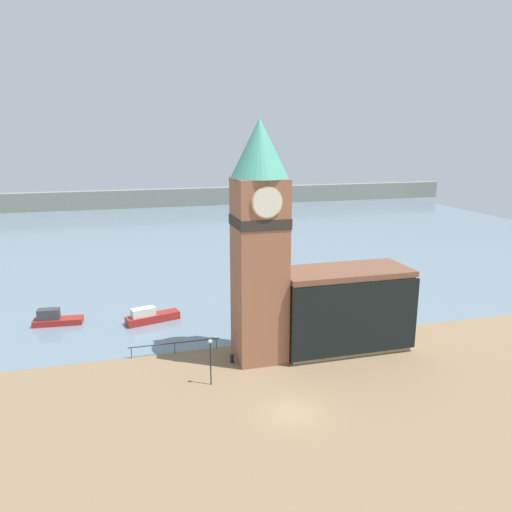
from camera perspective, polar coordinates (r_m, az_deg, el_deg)
name	(u,v)px	position (r m, az deg, el deg)	size (l,w,h in m)	color
ground_plane	(294,413)	(38.54, 4.31, -17.47)	(160.00, 160.00, 0.00)	#846B4C
water	(176,232)	(106.42, -9.13, 2.70)	(160.00, 120.00, 0.00)	slate
far_shoreline	(159,198)	(145.41, -11.03, 6.53)	(180.00, 3.00, 5.00)	gray
pier_railing	(175,344)	(47.79, -9.28, -9.92)	(8.48, 0.08, 1.09)	#333338
clock_tower	(260,237)	(43.34, 0.41, 2.21)	(4.98, 4.98, 21.30)	#935B42
pier_building	(344,309)	(48.07, 10.04, -5.97)	(12.27, 5.52, 7.80)	tan
boat_near	(151,316)	(55.98, -11.96, -6.78)	(6.01, 3.02, 1.75)	maroon
boat_far	(55,319)	(58.31, -22.00, -6.67)	(5.17, 2.04, 1.79)	maroon
mooring_bollard_near	(232,358)	(45.68, -2.76, -11.56)	(0.35, 0.35, 0.84)	black
lamp_post	(210,353)	(41.16, -5.24, -11.01)	(0.32, 0.32, 3.96)	black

